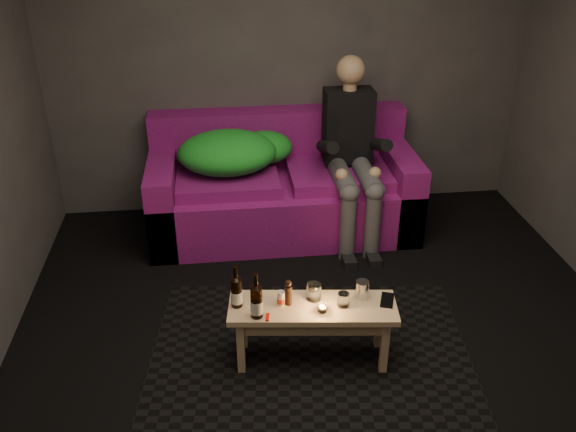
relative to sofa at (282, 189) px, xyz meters
name	(u,v)px	position (x,y,z in m)	size (l,w,h in m)	color
floor	(335,370)	(0.11, -1.82, -0.33)	(4.50, 4.50, 0.00)	black
room	(329,78)	(0.11, -1.35, 1.31)	(4.50, 4.50, 4.50)	silver
rug	(310,352)	(-0.01, -1.65, -0.33)	(1.96, 1.43, 0.01)	black
sofa	(282,189)	(0.00, 0.00, 0.00)	(2.14, 0.96, 0.92)	#720F5C
green_blanket	(233,152)	(-0.39, -0.01, 0.36)	(0.94, 0.64, 0.32)	#1A9422
person	(352,149)	(0.53, -0.17, 0.41)	(0.39, 0.89, 1.43)	black
coffee_table	(312,315)	(-0.01, -1.70, 0.00)	(1.01, 0.42, 0.40)	#E2B684
beer_bottle_a	(236,292)	(-0.45, -1.65, 0.17)	(0.07, 0.07, 0.27)	black
beer_bottle_b	(256,301)	(-0.34, -1.76, 0.17)	(0.07, 0.07, 0.28)	black
salt_shaker	(281,298)	(-0.19, -1.68, 0.12)	(0.04, 0.04, 0.09)	silver
pepper_mill	(288,295)	(-0.15, -1.67, 0.13)	(0.05, 0.05, 0.12)	black
tumbler_back	(314,292)	(0.01, -1.64, 0.12)	(0.09, 0.09, 0.10)	white
tealight	(322,308)	(0.04, -1.76, 0.09)	(0.06, 0.06, 0.04)	white
tumbler_front	(343,300)	(0.17, -1.73, 0.11)	(0.07, 0.07, 0.09)	white
steel_cup	(362,289)	(0.29, -1.65, 0.12)	(0.08, 0.08, 0.11)	silver
smartphone	(387,300)	(0.43, -1.71, 0.07)	(0.07, 0.15, 0.01)	black
red_lighter	(267,317)	(-0.28, -1.79, 0.07)	(0.02, 0.07, 0.01)	#B6150B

